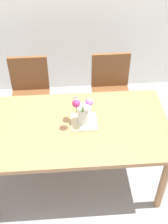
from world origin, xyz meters
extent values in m
plane|color=#939399|center=(0.00, 0.00, 0.00)|extent=(12.00, 12.00, 0.00)
cube|color=#9E7047|center=(0.00, 0.00, 0.72)|extent=(1.68, 0.91, 0.04)
cylinder|color=#9E7047|center=(0.76, -0.38, 0.35)|extent=(0.07, 0.07, 0.70)
cylinder|color=#9E7047|center=(-0.76, 0.38, 0.35)|extent=(0.07, 0.07, 0.70)
cylinder|color=#9E7047|center=(0.76, 0.38, 0.35)|extent=(0.07, 0.07, 0.70)
cube|color=brown|center=(-0.45, 0.72, 0.46)|extent=(0.42, 0.42, 0.04)
cylinder|color=brown|center=(-0.27, 0.54, 0.22)|extent=(0.04, 0.04, 0.44)
cylinder|color=brown|center=(-0.63, 0.54, 0.22)|extent=(0.04, 0.04, 0.44)
cylinder|color=brown|center=(-0.27, 0.90, 0.22)|extent=(0.04, 0.04, 0.44)
cylinder|color=brown|center=(-0.63, 0.90, 0.22)|extent=(0.04, 0.04, 0.44)
cube|color=brown|center=(-0.45, 0.91, 0.69)|extent=(0.42, 0.04, 0.42)
cube|color=brown|center=(0.45, 0.72, 0.46)|extent=(0.42, 0.42, 0.04)
cylinder|color=brown|center=(0.63, 0.54, 0.22)|extent=(0.04, 0.04, 0.44)
cylinder|color=brown|center=(0.27, 0.54, 0.22)|extent=(0.04, 0.04, 0.44)
cylinder|color=brown|center=(0.63, 0.90, 0.22)|extent=(0.04, 0.04, 0.44)
cylinder|color=brown|center=(0.27, 0.90, 0.22)|extent=(0.04, 0.04, 0.44)
cube|color=brown|center=(0.45, 0.91, 0.69)|extent=(0.42, 0.04, 0.42)
cube|color=#CCB789|center=(0.09, 0.04, 0.74)|extent=(0.23, 0.23, 0.01)
cylinder|color=silver|center=(0.09, 0.04, 0.83)|extent=(0.12, 0.12, 0.17)
sphere|color=#D12D66|center=(0.02, -0.02, 1.01)|extent=(0.07, 0.07, 0.07)
cylinder|color=#478438|center=(0.02, -0.02, 0.96)|extent=(0.01, 0.01, 0.11)
sphere|color=#B266C6|center=(0.13, 0.01, 1.00)|extent=(0.06, 0.06, 0.06)
cylinder|color=#478438|center=(0.13, 0.01, 0.95)|extent=(0.01, 0.01, 0.09)
sphere|color=#EFD14C|center=(0.13, 0.01, 0.99)|extent=(0.06, 0.06, 0.06)
cylinder|color=#478438|center=(0.13, 0.01, 0.95)|extent=(0.01, 0.01, 0.09)
sphere|color=white|center=(0.11, -0.03, 0.96)|extent=(0.06, 0.06, 0.06)
cylinder|color=#478438|center=(0.11, -0.03, 0.93)|extent=(0.01, 0.01, 0.06)
sphere|color=#EFD14C|center=(0.03, 0.07, 0.95)|extent=(0.06, 0.06, 0.06)
cylinder|color=#478438|center=(0.03, 0.07, 0.93)|extent=(0.01, 0.01, 0.04)
sphere|color=#D12D66|center=(0.03, 0.09, 0.95)|extent=(0.05, 0.05, 0.05)
cylinder|color=#478438|center=(0.03, 0.09, 0.93)|extent=(0.01, 0.01, 0.05)
ellipsoid|color=#478438|center=(0.07, 0.00, 0.92)|extent=(0.05, 0.07, 0.02)
ellipsoid|color=#478438|center=(0.03, 0.07, 0.92)|extent=(0.07, 0.05, 0.03)
camera|label=1|loc=(-0.05, -1.89, 2.59)|focal=48.71mm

